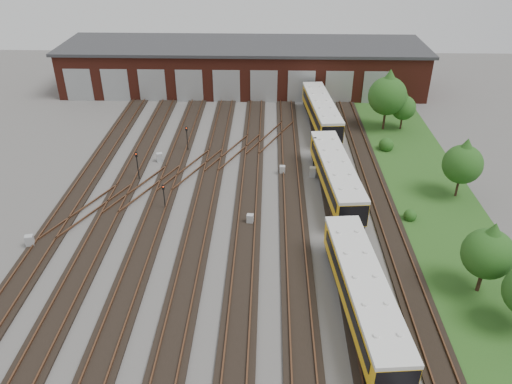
{
  "coord_description": "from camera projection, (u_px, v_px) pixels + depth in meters",
  "views": [
    {
      "loc": [
        3.78,
        -30.62,
        23.81
      ],
      "look_at": [
        2.73,
        6.46,
        2.0
      ],
      "focal_mm": 35.0,
      "sensor_mm": 36.0,
      "label": 1
    }
  ],
  "objects": [
    {
      "name": "ground",
      "position": [
        218.0,
        256.0,
        38.54
      ],
      "size": [
        120.0,
        120.0,
        0.0
      ],
      "primitive_type": "plane",
      "color": "#444240",
      "rests_on": "ground"
    },
    {
      "name": "signal_mast_2",
      "position": [
        164.0,
        194.0,
        43.5
      ],
      "size": [
        0.26,
        0.25,
        2.51
      ],
      "rotation": [
        0.0,
        0.0,
        0.39
      ],
      "color": "black",
      "rests_on": "ground"
    },
    {
      "name": "relay_cabinet_1",
      "position": [
        160.0,
        157.0,
        52.22
      ],
      "size": [
        0.7,
        0.64,
        0.96
      ],
      "primitive_type": "cube",
      "rotation": [
        0.0,
        0.0,
        0.32
      ],
      "color": "#A3A6A8",
      "rests_on": "ground"
    },
    {
      "name": "metro_train",
      "position": [
        336.0,
        176.0,
        45.95
      ],
      "size": [
        3.8,
        46.25,
        2.91
      ],
      "rotation": [
        0.0,
        0.0,
        0.09
      ],
      "color": "black",
      "rests_on": "ground"
    },
    {
      "name": "bush_1",
      "position": [
        387.0,
        143.0,
        54.5
      ],
      "size": [
        1.6,
        1.6,
        1.6
      ],
      "primitive_type": "sphere",
      "color": "#204C15",
      "rests_on": "ground"
    },
    {
      "name": "bush_0",
      "position": [
        410.0,
        214.0,
        42.68
      ],
      "size": [
        1.11,
        1.11,
        1.11
      ],
      "primitive_type": "sphere",
      "color": "#204C15",
      "rests_on": "ground"
    },
    {
      "name": "signal_mast_1",
      "position": [
        187.0,
        136.0,
        53.68
      ],
      "size": [
        0.25,
        0.23,
        2.88
      ],
      "rotation": [
        0.0,
        0.0,
        0.18
      ],
      "color": "black",
      "rests_on": "ground"
    },
    {
      "name": "signal_mast_0",
      "position": [
        137.0,
        163.0,
        47.87
      ],
      "size": [
        0.27,
        0.25,
        3.09
      ],
      "rotation": [
        0.0,
        0.0,
        0.21
      ],
      "color": "black",
      "rests_on": "ground"
    },
    {
      "name": "maintenance_shed",
      "position": [
        243.0,
        66.0,
        71.37
      ],
      "size": [
        51.0,
        12.5,
        6.35
      ],
      "color": "#592116",
      "rests_on": "ground"
    },
    {
      "name": "track_network",
      "position": [
        217.0,
        250.0,
        39.0
      ],
      "size": [
        30.4,
        70.0,
        0.33
      ],
      "color": "black",
      "rests_on": "ground"
    },
    {
      "name": "tree_3",
      "position": [
        489.0,
        249.0,
        33.25
      ],
      "size": [
        3.47,
        3.47,
        5.75
      ],
      "color": "#2F1E15",
      "rests_on": "ground"
    },
    {
      "name": "signal_mast_3",
      "position": [
        314.0,
        148.0,
        50.33
      ],
      "size": [
        0.3,
        0.28,
        3.3
      ],
      "rotation": [
        0.0,
        0.0,
        0.21
      ],
      "color": "black",
      "rests_on": "ground"
    },
    {
      "name": "relay_cabinet_0",
      "position": [
        30.0,
        241.0,
        39.35
      ],
      "size": [
        0.72,
        0.65,
        1.02
      ],
      "primitive_type": "cube",
      "rotation": [
        0.0,
        0.0,
        0.26
      ],
      "color": "#A3A6A8",
      "rests_on": "ground"
    },
    {
      "name": "relay_cabinet_2",
      "position": [
        250.0,
        219.0,
        42.15
      ],
      "size": [
        0.6,
        0.52,
        0.91
      ],
      "primitive_type": "cube",
      "rotation": [
        0.0,
        0.0,
        -0.12
      ],
      "color": "#A3A6A8",
      "rests_on": "ground"
    },
    {
      "name": "grass_verge",
      "position": [
        430.0,
        193.0,
        46.69
      ],
      "size": [
        8.0,
        55.0,
        0.05
      ],
      "primitive_type": "cube",
      "color": "#204F1A",
      "rests_on": "ground"
    },
    {
      "name": "relay_cabinet_4",
      "position": [
        312.0,
        172.0,
        49.32
      ],
      "size": [
        0.67,
        0.58,
        1.04
      ],
      "primitive_type": "cube",
      "rotation": [
        0.0,
        0.0,
        -0.11
      ],
      "color": "#A3A6A8",
      "rests_on": "ground"
    },
    {
      "name": "bush_2",
      "position": [
        398.0,
        100.0,
        66.43
      ],
      "size": [
        1.52,
        1.52,
        1.52
      ],
      "primitive_type": "sphere",
      "color": "#204C15",
      "rests_on": "ground"
    },
    {
      "name": "tree_1",
      "position": [
        404.0,
        105.0,
        58.32
      ],
      "size": [
        2.86,
        2.86,
        4.74
      ],
      "color": "#2F1E15",
      "rests_on": "ground"
    },
    {
      "name": "relay_cabinet_3",
      "position": [
        282.0,
        170.0,
        49.83
      ],
      "size": [
        0.55,
        0.46,
        0.91
      ],
      "primitive_type": "cube",
      "rotation": [
        0.0,
        0.0,
        0.01
      ],
      "color": "#A3A6A8",
      "rests_on": "ground"
    },
    {
      "name": "tree_2",
      "position": [
        464.0,
        160.0,
        44.4
      ],
      "size": [
        3.54,
        3.54,
        5.87
      ],
      "color": "#2F1E15",
      "rests_on": "ground"
    },
    {
      "name": "tree_0",
      "position": [
        388.0,
        91.0,
        57.39
      ],
      "size": [
        4.43,
        4.43,
        7.34
      ],
      "color": "#2F1E15",
      "rests_on": "ground"
    }
  ]
}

